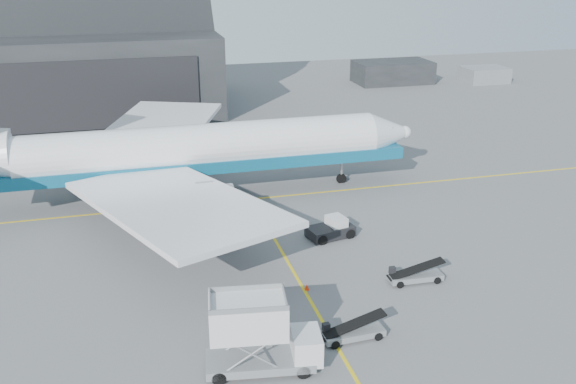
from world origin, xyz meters
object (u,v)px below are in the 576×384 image
object	(u,v)px
catering_truck	(259,335)
belt_loader_a	(352,332)
airliner	(183,152)
pushback_tug	(331,229)
belt_loader_b	(415,275)

from	to	relation	value
catering_truck	belt_loader_a	bearing A→B (deg)	21.73
airliner	pushback_tug	distance (m)	17.68
airliner	catering_truck	size ratio (longest dim) A/B	6.88
belt_loader_b	airliner	bearing A→B (deg)	125.89
belt_loader_a	pushback_tug	bearing A→B (deg)	73.31
belt_loader_a	belt_loader_b	distance (m)	9.38
catering_truck	belt_loader_a	size ratio (longest dim) A/B	1.63
catering_truck	pushback_tug	world-z (taller)	catering_truck
belt_loader_a	airliner	bearing A→B (deg)	102.07
airliner	belt_loader_a	world-z (taller)	airliner
belt_loader_a	belt_loader_b	size ratio (longest dim) A/B	1.00
catering_truck	belt_loader_b	distance (m)	15.82
belt_loader_a	belt_loader_b	xyz separation A→B (m)	(7.24, 5.97, 0.00)
airliner	catering_truck	world-z (taller)	airliner
airliner	belt_loader_b	distance (m)	27.10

